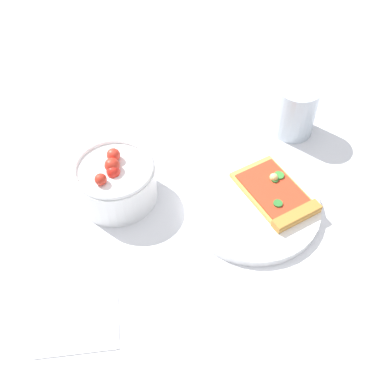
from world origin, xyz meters
name	(u,v)px	position (x,y,z in m)	size (l,w,h in m)	color
ground_plane	(239,216)	(0.00, 0.00, 0.00)	(2.40, 2.40, 0.00)	silver
plate	(252,206)	(0.01, -0.02, 0.01)	(0.23, 0.23, 0.01)	white
pizza_slice_main	(278,195)	(0.02, -0.07, 0.02)	(0.17, 0.14, 0.02)	gold
salad_bowl	(115,181)	(0.07, 0.20, 0.04)	(0.14, 0.14, 0.09)	white
soda_glass	(295,110)	(0.20, -0.14, 0.05)	(0.08, 0.08, 0.10)	silver
paper_napkin	(77,304)	(-0.13, 0.26, 0.00)	(0.15, 0.12, 0.00)	white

